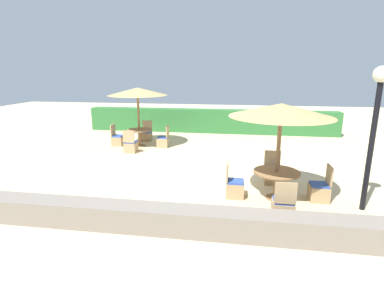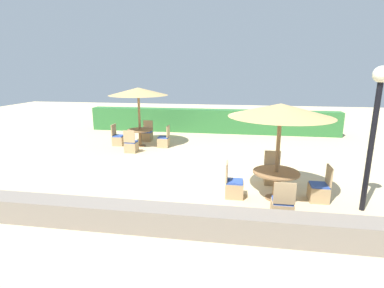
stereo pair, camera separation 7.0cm
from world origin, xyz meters
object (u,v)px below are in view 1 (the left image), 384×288
patio_chair_back_left_south (131,146)px  patio_chair_front_right_west (234,187)px  parasol_front_right (281,111)px  patio_chair_front_right_east (320,191)px  lamp_post (376,111)px  patio_chair_back_left_west (118,140)px  round_table_back_left (139,133)px  patio_chair_back_left_north (146,135)px  parasol_back_left (138,92)px  round_table_front_right (276,177)px  patio_chair_back_left_east (163,141)px  patio_chair_front_right_north (272,174)px  patio_chair_front_right_south (283,208)px

patio_chair_back_left_south → patio_chair_front_right_west: bearing=-41.9°
parasol_front_right → patio_chair_front_right_east: bearing=1.6°
lamp_post → patio_chair_back_left_west: bearing=148.3°
lamp_post → round_table_back_left: bearing=144.7°
patio_chair_back_left_north → parasol_back_left: bearing=90.5°
patio_chair_front_right_east → round_table_back_left: 7.86m
round_table_front_right → patio_chair_front_right_east: patio_chair_front_right_east is taller
parasol_front_right → parasol_back_left: 7.04m
lamp_post → patio_chair_front_right_west: size_ratio=3.57×
patio_chair_back_left_east → round_table_front_right: bearing=-138.9°
parasol_front_right → patio_chair_back_left_east: parasol_front_right is taller
round_table_front_right → parasol_back_left: 7.25m
parasol_front_right → patio_chair_front_right_north: (0.03, 1.11, -2.02)m
patio_chair_back_left_north → patio_chair_front_right_south: bearing=127.4°
patio_chair_back_left_south → patio_chair_back_left_north: size_ratio=1.00×
round_table_front_right → patio_chair_front_right_north: patio_chair_front_right_north is taller
patio_chair_back_left_west → patio_chair_back_left_north: size_ratio=1.00×
lamp_post → patio_chair_front_right_south: size_ratio=3.57×
patio_chair_front_right_west → patio_chair_front_right_south: 1.51m
parasol_front_right → patio_chair_front_right_north: parasol_front_right is taller
patio_chair_front_right_west → patio_chair_back_left_north: bearing=-144.4°
parasol_front_right → patio_chair_back_left_north: size_ratio=2.71×
parasol_front_right → patio_chair_back_left_north: bearing=132.1°
lamp_post → round_table_back_left: size_ratio=3.09×
patio_chair_front_right_east → patio_chair_back_left_east: bearing=48.0°
patio_chair_front_right_north → parasol_front_right: bearing=88.4°
patio_chair_front_right_south → patio_chair_front_right_east: bearing=47.1°
patio_chair_back_left_east → patio_chair_back_left_north: bearing=46.4°
round_table_back_left → patio_chair_back_left_west: 1.05m
patio_chair_back_left_east → patio_chair_front_right_north: bearing=-131.1°
lamp_post → parasol_back_left: 8.80m
patio_chair_front_right_east → patio_chair_front_right_south: bearing=137.1°
round_table_front_right → patio_chair_front_right_south: (0.03, -1.10, -0.33)m
patio_chair_front_right_east → patio_chair_front_right_west: bearing=92.2°
patio_chair_back_left_west → patio_chair_back_left_east: 2.06m
lamp_post → patio_chair_back_left_west: 9.84m
patio_chair_front_right_north → lamp_post: bearing=143.4°
patio_chair_back_left_south → patio_chair_back_left_east: bearing=43.7°
patio_chair_front_right_north → patio_chair_back_left_south: 5.87m
patio_chair_back_left_east → patio_chair_back_left_south: bearing=133.7°
parasol_front_right → patio_chair_back_left_east: bearing=131.1°
round_table_front_right → patio_chair_back_left_west: bearing=142.7°
patio_chair_front_right_south → patio_chair_back_left_south: (-5.27, 4.81, 0.00)m
patio_chair_front_right_west → patio_chair_back_left_west: bearing=-132.8°
patio_chair_back_left_east → patio_chair_back_left_north: same height
patio_chair_front_right_west → patio_chair_back_left_east: 5.71m
patio_chair_front_right_west → parasol_back_left: size_ratio=0.37×
parasol_front_right → patio_chair_front_right_west: (-1.05, -0.05, -2.02)m
patio_chair_front_right_north → round_table_front_right: bearing=88.4°
patio_chair_front_right_east → parasol_back_left: 8.13m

